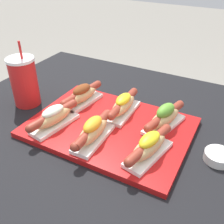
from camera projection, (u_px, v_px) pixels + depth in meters
patio_table at (109, 204)px, 1.05m from camera, size 1.16×1.00×0.75m
serving_tray at (109, 128)px, 0.84m from camera, size 0.50×0.36×0.02m
hot_dog_0 at (54, 117)px, 0.81m from camera, size 0.08×0.20×0.07m
hot_dog_1 at (93, 131)px, 0.75m from camera, size 0.06×0.21×0.07m
hot_dog_2 at (149, 146)px, 0.70m from camera, size 0.09×0.20×0.07m
hot_dog_3 at (82, 95)px, 0.93m from camera, size 0.08×0.20×0.07m
hot_dog_4 at (123, 105)px, 0.87m from camera, size 0.06×0.21×0.07m
hot_dog_5 at (165, 117)px, 0.81m from camera, size 0.10×0.20×0.08m
sauce_bowl at (218, 156)px, 0.72m from camera, size 0.08×0.08×0.03m
drink_cup at (25, 81)px, 0.93m from camera, size 0.10×0.10×0.24m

